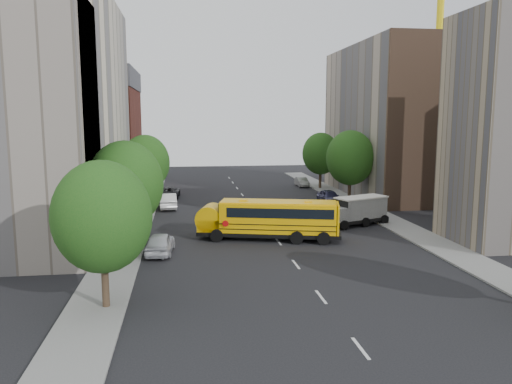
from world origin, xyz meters
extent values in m
plane|color=black|center=(0.00, 0.00, 0.00)|extent=(120.00, 120.00, 0.00)
cube|color=slate|center=(-11.50, 5.00, 0.06)|extent=(3.00, 80.00, 0.12)
cube|color=slate|center=(11.50, 5.00, 0.06)|extent=(3.00, 80.00, 0.12)
cube|color=silver|center=(0.00, 10.00, 0.01)|extent=(0.15, 64.00, 0.01)
cube|color=beige|center=(-18.00, 6.00, 10.00)|extent=(10.00, 26.00, 20.00)
cube|color=maroon|center=(-18.00, 28.00, 6.50)|extent=(10.00, 15.00, 13.00)
cube|color=tan|center=(-18.00, -4.50, 8.50)|extent=(10.00, 7.00, 17.00)
cube|color=tan|center=(18.00, 20.00, 9.00)|extent=(10.00, 22.00, 18.00)
cube|color=brown|center=(18.00, 9.00, 9.00)|extent=(10.10, 0.30, 18.00)
cylinder|color=yellow|center=(28.00, 28.00, 17.50)|extent=(1.00, 1.00, 35.00)
cylinder|color=#38281C|center=(-11.00, -14.00, 1.35)|extent=(0.36, 0.36, 2.70)
ellipsoid|color=#124612|center=(-11.00, -14.00, 4.65)|extent=(4.80, 4.80, 5.52)
cylinder|color=#38281C|center=(-11.00, -4.00, 1.44)|extent=(0.36, 0.36, 2.88)
ellipsoid|color=#124612|center=(-11.00, -4.00, 4.96)|extent=(5.12, 5.12, 5.89)
cylinder|color=#38281C|center=(-11.00, 14.00, 1.40)|extent=(0.36, 0.36, 2.81)
ellipsoid|color=#124612|center=(-11.00, 14.00, 4.84)|extent=(4.99, 4.99, 5.74)
cylinder|color=#38281C|center=(11.00, 14.00, 1.48)|extent=(0.36, 0.36, 2.95)
ellipsoid|color=#124612|center=(11.00, 14.00, 5.08)|extent=(5.25, 5.25, 6.04)
cylinder|color=#38281C|center=(11.00, 26.00, 1.37)|extent=(0.36, 0.36, 2.74)
ellipsoid|color=#124612|center=(11.00, 26.00, 4.71)|extent=(4.86, 4.86, 5.59)
cube|color=black|center=(-0.59, -1.11, 0.54)|extent=(11.28, 5.22, 0.29)
cube|color=#F2AF04|center=(0.08, -1.28, 1.82)|extent=(9.18, 4.62, 2.26)
cube|color=#F2AF04|center=(-4.96, 0.04, 1.13)|extent=(2.28, 2.64, 0.98)
cube|color=black|center=(-3.96, -0.22, 2.31)|extent=(1.05, 2.31, 1.18)
cube|color=#F2AF04|center=(0.08, -1.28, 2.97)|extent=(9.13, 4.43, 0.14)
cube|color=black|center=(0.27, -1.33, 2.31)|extent=(8.43, 4.48, 0.74)
cube|color=black|center=(0.08, -1.28, 1.03)|extent=(9.19, 4.68, 0.06)
cube|color=black|center=(0.08, -1.28, 1.43)|extent=(9.19, 4.68, 0.06)
cube|color=#F2AF04|center=(4.40, -2.42, 1.82)|extent=(0.77, 2.41, 2.26)
cube|color=#F2AF04|center=(-2.49, -0.61, 3.07)|extent=(0.72, 0.72, 0.10)
cube|color=#F2AF04|center=(2.26, -1.85, 3.07)|extent=(0.72, 0.72, 0.10)
cylinder|color=#F2AF04|center=(-4.96, 0.04, 1.62)|extent=(2.57, 2.71, 2.06)
cylinder|color=red|center=(-3.97, -1.59, 1.47)|extent=(0.49, 0.16, 0.49)
cylinder|color=black|center=(-4.61, -1.32, 0.49)|extent=(1.03, 0.53, 0.98)
cylinder|color=black|center=(-3.99, 1.05, 0.49)|extent=(1.03, 0.53, 0.98)
cylinder|color=black|center=(1.19, -2.84, 0.49)|extent=(1.03, 0.53, 0.98)
cylinder|color=black|center=(1.81, -0.47, 0.49)|extent=(1.03, 0.53, 0.98)
cylinder|color=black|center=(3.09, -3.34, 0.49)|extent=(1.03, 0.53, 0.98)
cylinder|color=black|center=(3.72, -0.97, 0.49)|extent=(1.03, 0.53, 0.98)
cube|color=black|center=(7.94, 3.00, 0.49)|extent=(6.20, 4.01, 0.29)
cube|color=white|center=(8.39, 3.18, 1.52)|extent=(4.89, 3.41, 1.77)
cube|color=white|center=(5.93, 2.20, 1.23)|extent=(1.97, 2.24, 1.18)
cube|color=silver|center=(8.39, 3.18, 2.46)|extent=(5.11, 3.57, 0.12)
cylinder|color=black|center=(6.29, 1.29, 0.41)|extent=(0.86, 0.53, 0.83)
cylinder|color=black|center=(5.57, 3.11, 0.41)|extent=(0.86, 0.53, 0.83)
cylinder|color=black|center=(8.48, 2.16, 0.41)|extent=(0.86, 0.53, 0.83)
cylinder|color=black|center=(7.76, 3.99, 0.41)|extent=(0.86, 0.53, 0.83)
cylinder|color=black|center=(10.49, 2.96, 0.41)|extent=(0.86, 0.53, 0.83)
cylinder|color=black|center=(9.76, 4.79, 0.41)|extent=(0.86, 0.53, 0.83)
imported|color=silver|center=(-8.80, -4.07, 0.75)|extent=(2.13, 4.55, 1.50)
imported|color=silver|center=(-8.80, 13.82, 0.80)|extent=(2.01, 4.98, 1.61)
imported|color=black|center=(-8.80, 21.23, 0.67)|extent=(2.53, 4.94, 1.33)
imported|color=#2E2D4F|center=(8.80, 14.21, 0.76)|extent=(2.06, 4.59, 1.53)
imported|color=gray|center=(9.09, 28.50, 0.64)|extent=(1.38, 3.88, 1.28)
camera|label=1|loc=(-7.01, -38.49, 9.36)|focal=35.00mm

